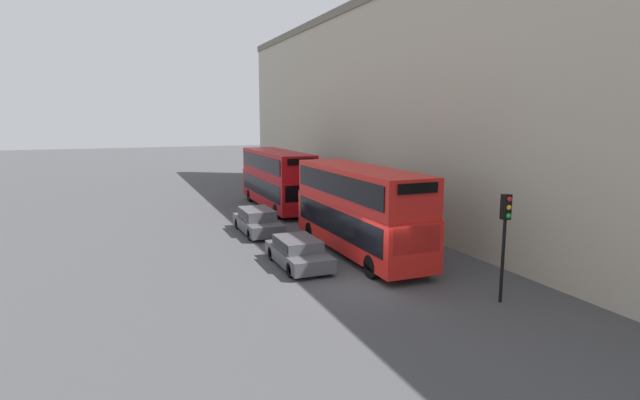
{
  "coord_description": "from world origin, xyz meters",
  "views": [
    {
      "loc": [
        -9.1,
        -17.19,
        6.69
      ],
      "look_at": [
        0.48,
        6.43,
        2.43
      ],
      "focal_mm": 28.0,
      "sensor_mm": 36.0,
      "label": 1
    }
  ],
  "objects_px": {
    "pedestrian": "(329,201)",
    "car_dark_sedan": "(298,251)",
    "bus_leading": "(359,207)",
    "bus_second_in_queue": "(277,177)",
    "traffic_light": "(505,225)",
    "car_hatchback": "(257,220)"
  },
  "relations": [
    {
      "from": "bus_leading",
      "to": "bus_second_in_queue",
      "type": "bearing_deg",
      "value": 90.0
    },
    {
      "from": "traffic_light",
      "to": "pedestrian",
      "type": "distance_m",
      "value": 18.35
    },
    {
      "from": "bus_second_in_queue",
      "to": "car_hatchback",
      "type": "xyz_separation_m",
      "value": [
        -3.4,
        -7.09,
        -1.59
      ]
    },
    {
      "from": "bus_second_in_queue",
      "to": "car_dark_sedan",
      "type": "relative_size",
      "value": 2.39
    },
    {
      "from": "bus_leading",
      "to": "car_dark_sedan",
      "type": "height_order",
      "value": "bus_leading"
    },
    {
      "from": "bus_leading",
      "to": "car_dark_sedan",
      "type": "relative_size",
      "value": 2.36
    },
    {
      "from": "bus_leading",
      "to": "bus_second_in_queue",
      "type": "distance_m",
      "value": 13.41
    },
    {
      "from": "bus_second_in_queue",
      "to": "car_dark_sedan",
      "type": "xyz_separation_m",
      "value": [
        -3.4,
        -14.14,
        -1.65
      ]
    },
    {
      "from": "bus_leading",
      "to": "bus_second_in_queue",
      "type": "height_order",
      "value": "bus_leading"
    },
    {
      "from": "car_dark_sedan",
      "to": "traffic_light",
      "type": "distance_m",
      "value": 9.1
    },
    {
      "from": "car_hatchback",
      "to": "traffic_light",
      "type": "height_order",
      "value": "traffic_light"
    },
    {
      "from": "bus_second_in_queue",
      "to": "traffic_light",
      "type": "xyz_separation_m",
      "value": [
        1.94,
        -21.18,
        0.53
      ]
    },
    {
      "from": "traffic_light",
      "to": "bus_second_in_queue",
      "type": "bearing_deg",
      "value": 95.24
    },
    {
      "from": "car_hatchback",
      "to": "traffic_light",
      "type": "relative_size",
      "value": 1.2
    },
    {
      "from": "bus_second_in_queue",
      "to": "bus_leading",
      "type": "bearing_deg",
      "value": -90.0
    },
    {
      "from": "car_dark_sedan",
      "to": "car_hatchback",
      "type": "bearing_deg",
      "value": 90.0
    },
    {
      "from": "bus_second_in_queue",
      "to": "pedestrian",
      "type": "bearing_deg",
      "value": -45.91
    },
    {
      "from": "bus_second_in_queue",
      "to": "car_hatchback",
      "type": "relative_size",
      "value": 2.19
    },
    {
      "from": "bus_leading",
      "to": "car_hatchback",
      "type": "bearing_deg",
      "value": 118.27
    },
    {
      "from": "bus_second_in_queue",
      "to": "car_dark_sedan",
      "type": "bearing_deg",
      "value": -103.52
    },
    {
      "from": "car_hatchback",
      "to": "car_dark_sedan",
      "type": "bearing_deg",
      "value": -90.0
    },
    {
      "from": "pedestrian",
      "to": "car_dark_sedan",
      "type": "bearing_deg",
      "value": -119.27
    }
  ]
}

